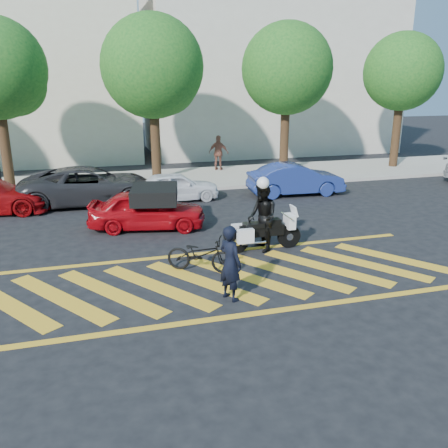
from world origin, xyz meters
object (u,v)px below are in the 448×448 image
object	(u,v)px
officer_moto	(262,217)
parked_right	(296,179)
police_motorcycle	(262,232)
parked_mid_left	(90,186)
officer_bike	(230,263)
bicycle	(201,254)
parked_mid_right	(176,186)
red_convertible	(147,210)

from	to	relation	value
officer_moto	parked_right	xyz separation A→B (m)	(3.76, 6.08, -0.32)
police_motorcycle	parked_mid_left	world-z (taller)	parked_mid_left
officer_bike	parked_right	bearing A→B (deg)	-58.56
officer_moto	bicycle	bearing A→B (deg)	-63.17
officer_bike	bicycle	bearing A→B (deg)	-17.79
bicycle	parked_mid_right	world-z (taller)	parked_mid_right
officer_bike	police_motorcycle	xyz separation A→B (m)	(1.78, 2.79, -0.31)
red_convertible	parked_mid_right	xyz separation A→B (m)	(1.57, 3.44, -0.05)
parked_mid_left	officer_bike	bearing A→B (deg)	-160.75
parked_mid_left	police_motorcycle	bearing A→B (deg)	-143.11
officer_bike	red_convertible	distance (m)	5.88
officer_bike	parked_mid_left	size ratio (longest dim) A/B	0.32
officer_bike	bicycle	xyz separation A→B (m)	(-0.27, 1.73, -0.39)
police_motorcycle	red_convertible	distance (m)	4.16
red_convertible	parked_mid_right	size ratio (longest dim) A/B	1.09
bicycle	parked_mid_right	distance (m)	7.51
parked_right	officer_bike	bearing A→B (deg)	151.45
parked_mid_right	parked_right	xyz separation A→B (m)	(5.08, -0.34, 0.08)
red_convertible	parked_mid_left	bearing A→B (deg)	35.95
bicycle	parked_right	size ratio (longest dim) A/B	0.44
officer_bike	bicycle	distance (m)	1.80
red_convertible	parked_right	size ratio (longest dim) A/B	0.93
officer_moto	parked_mid_right	xyz separation A→B (m)	(-1.31, 6.42, -0.40)
parked_mid_right	police_motorcycle	bearing A→B (deg)	-170.79
red_convertible	bicycle	bearing A→B (deg)	-156.48
bicycle	police_motorcycle	size ratio (longest dim) A/B	0.78
officer_bike	parked_mid_right	xyz separation A→B (m)	(0.45, 9.21, -0.27)
officer_moto	officer_bike	bearing A→B (deg)	-32.93
officer_moto	parked_right	distance (m)	7.16
officer_bike	parked_mid_right	world-z (taller)	officer_bike
officer_bike	parked_mid_right	distance (m)	9.22
police_motorcycle	parked_mid_left	size ratio (longest dim) A/B	0.43
parked_mid_left	parked_right	world-z (taller)	parked_mid_left
police_motorcycle	officer_moto	xyz separation A→B (m)	(-0.02, 0.00, 0.44)
police_motorcycle	officer_bike	bearing A→B (deg)	-123.15
bicycle	red_convertible	xyz separation A→B (m)	(-0.85, 4.04, 0.18)
parked_mid_right	red_convertible	bearing A→B (deg)	152.98
officer_bike	red_convertible	world-z (taller)	officer_bike
parked_mid_left	parked_right	distance (m)	8.42
parked_mid_right	parked_right	distance (m)	5.09
bicycle	officer_moto	size ratio (longest dim) A/B	0.89
officer_moto	red_convertible	bearing A→B (deg)	-136.46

